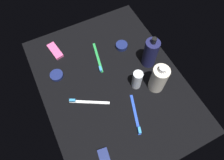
# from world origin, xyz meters

# --- Properties ---
(ground_plane) EXTENTS (0.84, 0.64, 0.01)m
(ground_plane) POSITION_xyz_m (0.00, 0.00, -0.01)
(ground_plane) COLOR black
(lotion_bottle) EXTENTS (0.07, 0.07, 0.18)m
(lotion_bottle) POSITION_xyz_m (0.02, -0.21, 0.08)
(lotion_bottle) COLOR #1C1E4B
(lotion_bottle) RESTS_ON ground_plane
(bodywash_bottle) EXTENTS (0.07, 0.07, 0.16)m
(bodywash_bottle) POSITION_xyz_m (-0.11, -0.17, 0.07)
(bodywash_bottle) COLOR silver
(bodywash_bottle) RESTS_ON ground_plane
(deodorant_stick) EXTENTS (0.04, 0.04, 0.11)m
(deodorant_stick) POSITION_xyz_m (-0.06, -0.09, 0.05)
(deodorant_stick) COLOR silver
(deodorant_stick) RESTS_ON ground_plane
(toothbrush_white) EXTENTS (0.10, 0.16, 0.02)m
(toothbrush_white) POSITION_xyz_m (-0.04, 0.14, 0.01)
(toothbrush_white) COLOR white
(toothbrush_white) RESTS_ON ground_plane
(toothbrush_green) EXTENTS (0.18, 0.05, 0.02)m
(toothbrush_green) POSITION_xyz_m (0.15, 0.01, 0.01)
(toothbrush_green) COLOR green
(toothbrush_green) RESTS_ON ground_plane
(toothbrush_blue) EXTENTS (0.18, 0.07, 0.02)m
(toothbrush_blue) POSITION_xyz_m (-0.19, -0.02, 0.01)
(toothbrush_blue) COLOR blue
(toothbrush_blue) RESTS_ON ground_plane
(snack_bar_pink) EXTENTS (0.11, 0.06, 0.01)m
(snack_bar_pink) POSITION_xyz_m (0.29, 0.18, 0.01)
(snack_bar_pink) COLOR #E55999
(snack_bar_pink) RESTS_ON ground_plane
(cream_tin_left) EXTENTS (0.06, 0.06, 0.02)m
(cream_tin_left) POSITION_xyz_m (0.15, 0.22, 0.01)
(cream_tin_left) COLOR navy
(cream_tin_left) RESTS_ON ground_plane
(cream_tin_right) EXTENTS (0.06, 0.06, 0.02)m
(cream_tin_right) POSITION_xyz_m (0.17, -0.14, 0.01)
(cream_tin_right) COLOR navy
(cream_tin_right) RESTS_ON ground_plane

